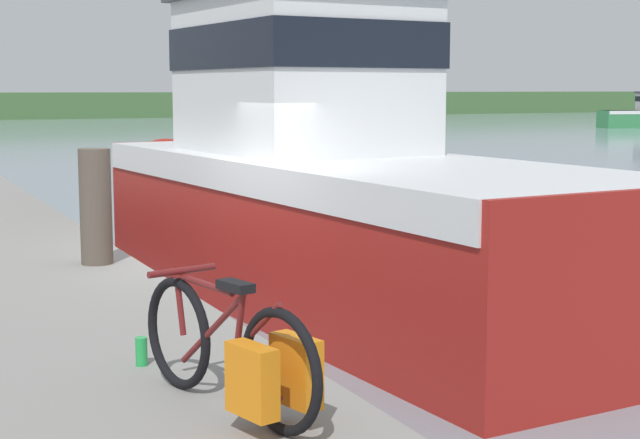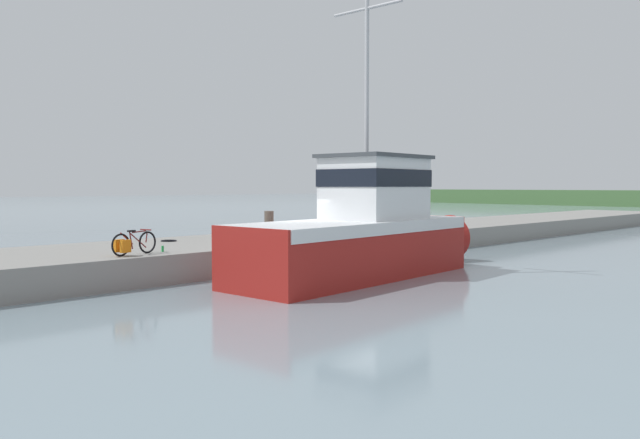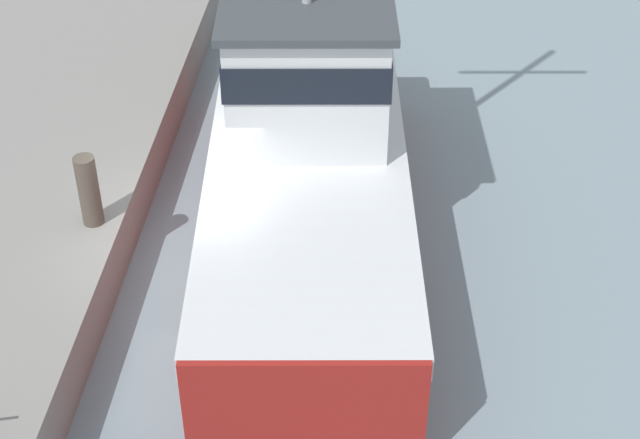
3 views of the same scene
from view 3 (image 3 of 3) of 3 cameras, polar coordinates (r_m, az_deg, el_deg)
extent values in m
plane|color=gray|center=(15.54, -7.79, -3.08)|extent=(320.00, 320.00, 0.00)
cube|color=maroon|center=(15.37, -0.71, 1.17)|extent=(3.64, 9.25, 1.84)
cone|color=maroon|center=(19.94, -0.58, 10.19)|extent=(1.87, 1.76, 1.75)
cube|color=silver|center=(14.96, -0.73, 3.45)|extent=(3.69, 9.07, 0.37)
cube|color=silver|center=(15.33, -0.73, 9.46)|extent=(2.59, 3.28, 1.99)
cube|color=black|center=(15.17, -0.74, 10.62)|extent=(2.64, 3.35, 0.56)
cylinder|color=#51473D|center=(15.00, -13.30, 1.64)|extent=(0.32, 0.32, 1.17)
camera|label=1|loc=(9.87, -45.36, -26.63)|focal=55.00mm
camera|label=2|loc=(14.17, 81.58, -31.71)|focal=35.00mm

